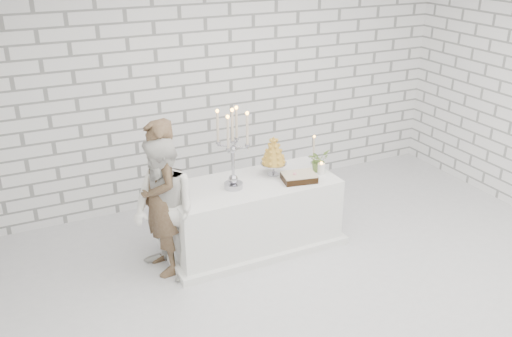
% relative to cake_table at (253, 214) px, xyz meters
% --- Properties ---
extents(ground, '(6.00, 5.00, 0.01)m').
position_rel_cake_table_xyz_m(ground, '(0.36, -1.11, -0.38)').
color(ground, silver).
rests_on(ground, ground).
extents(wall_back, '(6.00, 0.01, 3.00)m').
position_rel_cake_table_xyz_m(wall_back, '(0.36, 1.39, 1.12)').
color(wall_back, white).
rests_on(wall_back, ground).
extents(cake_table, '(1.80, 0.80, 0.75)m').
position_rel_cake_table_xyz_m(cake_table, '(0.00, 0.00, 0.00)').
color(cake_table, white).
rests_on(cake_table, ground).
extents(groom, '(0.43, 0.61, 1.60)m').
position_rel_cake_table_xyz_m(groom, '(-1.01, -0.04, 0.43)').
color(groom, '#4E3723').
rests_on(groom, ground).
extents(bride, '(0.76, 0.86, 1.46)m').
position_rel_cake_table_xyz_m(bride, '(-1.01, -0.16, 0.35)').
color(bride, silver).
rests_on(bride, ground).
extents(candelabra, '(0.38, 0.38, 0.86)m').
position_rel_cake_table_xyz_m(candelabra, '(-0.23, -0.03, 0.81)').
color(candelabra, '#9E9DA8').
rests_on(candelabra, cake_table).
extents(croquembouche, '(0.36, 0.36, 0.45)m').
position_rel_cake_table_xyz_m(croquembouche, '(0.30, 0.09, 0.60)').
color(croquembouche, '#AA7E2E').
rests_on(croquembouche, cake_table).
extents(chocolate_cake, '(0.39, 0.31, 0.08)m').
position_rel_cake_table_xyz_m(chocolate_cake, '(0.47, -0.17, 0.42)').
color(chocolate_cake, black).
rests_on(chocolate_cake, cake_table).
extents(pillar_candle, '(0.09, 0.09, 0.12)m').
position_rel_cake_table_xyz_m(pillar_candle, '(0.78, -0.11, 0.44)').
color(pillar_candle, white).
rests_on(pillar_candle, cake_table).
extents(extra_taper, '(0.08, 0.08, 0.32)m').
position_rel_cake_table_xyz_m(extra_taper, '(0.85, 0.17, 0.54)').
color(extra_taper, beige).
rests_on(extra_taper, cake_table).
extents(flowers, '(0.28, 0.26, 0.25)m').
position_rel_cake_table_xyz_m(flowers, '(0.79, -0.03, 0.50)').
color(flowers, '#4D7434').
rests_on(flowers, cake_table).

